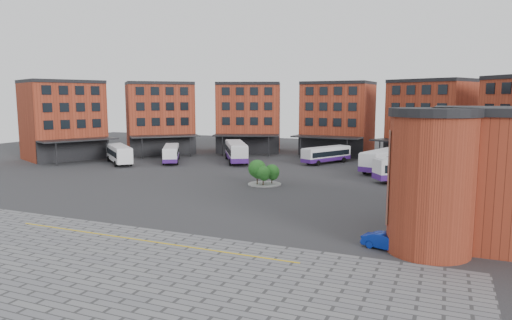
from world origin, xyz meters
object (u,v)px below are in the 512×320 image
at_px(tree_island, 263,172).
at_px(bus_c, 236,151).
at_px(blue_car, 387,242).
at_px(bus_a, 119,153).
at_px(bus_b, 171,153).
at_px(bus_e, 384,160).
at_px(bus_d, 326,154).
at_px(bus_f, 418,169).

xyz_separation_m(tree_island, bus_c, (-12.53, 18.19, 0.23)).
xyz_separation_m(bus_c, blue_car, (30.71, -38.51, -1.31)).
distance_m(tree_island, bus_a, 31.67).
bearing_deg(bus_b, blue_car, -69.97).
relative_size(tree_island, bus_e, 0.36).
xyz_separation_m(bus_b, bus_d, (25.80, 9.27, -0.03)).
bearing_deg(tree_island, bus_a, 164.24).
xyz_separation_m(bus_a, blue_car, (48.65, -28.92, -1.27)).
bearing_deg(tree_island, blue_car, -48.20).
bearing_deg(bus_a, bus_b, -14.73).
height_order(bus_c, bus_e, bus_c).
height_order(bus_b, bus_e, bus_e).
distance_m(tree_island, bus_d, 23.06).
xyz_separation_m(bus_c, bus_e, (25.61, -0.48, -0.10)).
xyz_separation_m(tree_island, bus_b, (-23.14, 13.63, -0.09)).
distance_m(bus_a, bus_e, 44.50).
bearing_deg(bus_c, blue_car, -82.36).
height_order(bus_e, blue_car, bus_e).
distance_m(bus_f, blue_car, 30.24).
distance_m(bus_d, bus_f, 20.56).
xyz_separation_m(bus_b, bus_c, (10.60, 4.55, 0.32)).
distance_m(bus_b, bus_c, 11.54).
bearing_deg(tree_island, bus_b, 149.49).
relative_size(bus_b, blue_car, 2.77).
height_order(tree_island, bus_e, bus_e).
xyz_separation_m(bus_d, blue_car, (15.51, -43.23, -0.96)).
xyz_separation_m(bus_c, bus_d, (15.20, 4.72, -0.36)).
distance_m(tree_island, bus_f, 21.05).
height_order(bus_a, bus_f, bus_f).
height_order(tree_island, bus_f, bus_f).
bearing_deg(bus_f, bus_b, -129.16).
bearing_deg(bus_b, bus_f, -35.68).
xyz_separation_m(bus_a, bus_e, (43.56, 9.11, -0.06)).
relative_size(bus_d, bus_e, 0.83).
bearing_deg(bus_a, bus_e, -37.37).
bearing_deg(bus_d, bus_c, -134.75).
relative_size(tree_island, bus_d, 0.43).
distance_m(bus_e, bus_f, 9.56).
xyz_separation_m(tree_island, blue_car, (18.17, -20.32, -1.08)).
bearing_deg(bus_e, bus_b, -157.03).
distance_m(bus_d, bus_e, 11.64).
height_order(tree_island, blue_car, tree_island).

